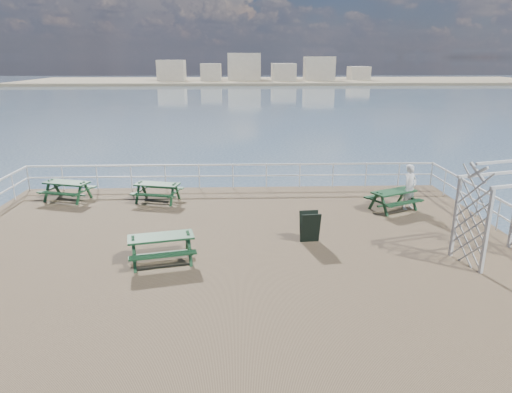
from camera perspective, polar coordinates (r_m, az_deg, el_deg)
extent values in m
cube|color=brown|center=(13.79, -3.20, -7.36)|extent=(18.00, 14.00, 0.30)
plane|color=#384B5F|center=(53.10, -2.44, 8.83)|extent=(300.00, 300.00, 0.00)
cube|color=tan|center=(148.46, 3.70, 14.21)|extent=(160.00, 40.00, 0.80)
cube|color=beige|center=(146.03, -10.47, 15.27)|extent=(8.00, 8.00, 6.00)
cube|color=beige|center=(144.86, -5.58, 15.25)|extent=(6.00, 8.00, 5.00)
cube|color=beige|center=(144.60, -1.49, 15.91)|extent=(10.00, 8.00, 8.00)
cube|color=beige|center=(145.27, 3.43, 15.30)|extent=(7.00, 8.00, 5.00)
cube|color=beige|center=(146.69, 7.88, 15.59)|extent=(9.00, 8.00, 7.00)
cube|color=beige|center=(149.47, 12.94, 14.77)|extent=(6.00, 8.00, 4.00)
cylinder|color=brown|center=(20.84, -24.00, -3.82)|extent=(0.36, 0.36, 2.10)
cylinder|color=brown|center=(20.62, 18.49, -3.41)|extent=(0.36, 0.36, 2.10)
cube|color=silver|center=(19.92, -2.93, 3.98)|extent=(17.70, 0.07, 0.07)
cube|color=silver|center=(20.04, -2.91, 2.59)|extent=(17.70, 0.05, 0.05)
cylinder|color=silver|center=(22.03, -26.60, 2.11)|extent=(0.05, 0.05, 1.10)
cube|color=#12321B|center=(19.78, -22.62, 1.62)|extent=(1.89, 1.17, 0.06)
cube|color=#12321B|center=(20.31, -21.55, 1.28)|extent=(1.77, 0.74, 0.05)
cube|color=#12321B|center=(19.41, -23.55, 0.35)|extent=(1.77, 0.74, 0.05)
cube|color=#12321B|center=(20.31, -24.19, 0.90)|extent=(0.49, 1.39, 0.06)
cube|color=#12321B|center=(19.43, -20.78, 0.62)|extent=(0.49, 1.39, 0.06)
cube|color=#12321B|center=(20.54, -23.67, 1.00)|extent=(0.22, 0.51, 0.86)
cube|color=#12321B|center=(20.10, -24.68, 0.54)|extent=(0.22, 0.51, 0.86)
cube|color=#12321B|center=(19.67, -20.28, 0.72)|extent=(0.22, 0.51, 0.86)
cube|color=#12321B|center=(19.21, -21.26, 0.24)|extent=(0.22, 0.51, 0.86)
cube|color=#12321B|center=(19.91, -22.46, 0.28)|extent=(1.53, 0.53, 0.06)
cube|color=#12321B|center=(18.50, -12.26, 1.50)|extent=(1.84, 1.06, 0.06)
cube|color=#12321B|center=(19.08, -11.52, 1.15)|extent=(1.73, 0.64, 0.05)
cube|color=#12321B|center=(18.08, -12.92, 0.17)|extent=(1.73, 0.64, 0.05)
cube|color=#12321B|center=(18.88, -14.20, 0.74)|extent=(0.40, 1.37, 0.06)
cube|color=#12321B|center=(18.31, -10.14, 0.49)|extent=(0.40, 1.37, 0.06)
cube|color=#12321B|center=(19.14, -13.82, 0.84)|extent=(0.19, 0.50, 0.84)
cube|color=#12321B|center=(18.65, -14.57, 0.35)|extent=(0.19, 0.50, 0.84)
cube|color=#12321B|center=(18.58, -9.81, 0.60)|extent=(0.19, 0.50, 0.84)
cube|color=#12321B|center=(18.07, -10.46, 0.09)|extent=(0.19, 0.50, 0.84)
cube|color=#12321B|center=(18.63, -12.17, 0.11)|extent=(1.51, 0.44, 0.06)
cube|color=#12321B|center=(17.85, 16.88, 0.58)|extent=(1.84, 1.35, 0.06)
cube|color=#12321B|center=(18.32, 15.57, 0.20)|extent=(1.66, 0.96, 0.05)
cube|color=#12321B|center=(17.55, 18.10, -0.77)|extent=(1.66, 0.96, 0.05)
cube|color=#12321B|center=(17.46, 15.11, -0.66)|extent=(0.67, 1.28, 0.06)
cube|color=#12321B|center=(18.43, 18.40, -0.02)|extent=(0.67, 1.28, 0.06)
cube|color=#12321B|center=(17.67, 14.47, -0.56)|extent=(0.28, 0.48, 0.84)
cube|color=#12321B|center=(17.27, 15.73, -1.07)|extent=(0.28, 0.48, 0.84)
cube|color=#12321B|center=(18.64, 17.77, 0.07)|extent=(0.28, 0.48, 0.84)
cube|color=#12321B|center=(18.26, 19.03, -0.40)|extent=(0.28, 0.48, 0.84)
cube|color=#12321B|center=(17.99, 16.75, -0.86)|extent=(1.41, 0.73, 0.06)
cube|color=#12321B|center=(13.01, -11.81, -4.98)|extent=(1.91, 1.08, 0.06)
cube|color=#12321B|center=(13.68, -11.89, -5.19)|extent=(1.81, 0.65, 0.05)
cube|color=#12321B|center=(12.57, -11.55, -7.21)|extent=(1.81, 0.65, 0.05)
cube|color=#12321B|center=(13.12, -15.02, -6.49)|extent=(0.40, 1.43, 0.06)
cube|color=#12321B|center=(13.18, -8.45, -5.97)|extent=(0.40, 1.43, 0.06)
cube|color=#12321B|center=(13.42, -15.01, -6.19)|extent=(0.19, 0.52, 0.88)
cube|color=#12321B|center=(12.87, -14.99, -7.22)|extent=(0.19, 0.52, 0.88)
cube|color=#12321B|center=(13.47, -8.60, -5.68)|extent=(0.19, 0.52, 0.88)
cube|color=#12321B|center=(12.92, -8.28, -6.68)|extent=(0.19, 0.52, 0.88)
cube|color=#12321B|center=(13.20, -11.68, -6.96)|extent=(1.58, 0.43, 0.06)
cube|color=silver|center=(13.34, 26.88, -4.01)|extent=(0.11, 0.11, 2.34)
cube|color=silver|center=(14.14, 23.65, -2.46)|extent=(0.11, 0.11, 2.34)
cube|color=silver|center=(14.54, 27.42, 2.53)|extent=(2.27, 0.70, 0.08)
cube|color=silver|center=(14.04, 29.33, 3.89)|extent=(2.27, 0.69, 0.07)
cube|color=black|center=(14.20, 6.84, -3.97)|extent=(0.62, 0.30, 0.98)
cube|color=black|center=(14.38, 6.65, -3.69)|extent=(0.62, 0.30, 0.98)
imported|color=white|center=(18.11, 18.66, 1.13)|extent=(0.75, 0.68, 1.71)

